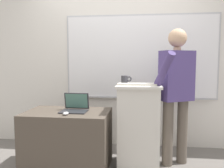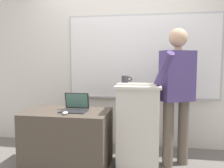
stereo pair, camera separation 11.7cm
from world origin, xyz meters
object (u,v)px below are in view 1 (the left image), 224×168
side_desk (68,139)px  computer_mouse_by_laptop (66,113)px  person_presenter (176,88)px  laptop (75,106)px  coffee_mug (125,79)px  wireless_keyboard (137,84)px  lectern_podium (139,126)px

side_desk → computer_mouse_by_laptop: (0.04, -0.18, 0.36)m
person_presenter → laptop: size_ratio=5.43×
computer_mouse_by_laptop → coffee_mug: bearing=39.5°
computer_mouse_by_laptop → coffee_mug: (0.62, 0.51, 0.35)m
wireless_keyboard → coffee_mug: (-0.16, 0.26, 0.04)m
lectern_podium → person_presenter: size_ratio=0.60×
lectern_podium → side_desk: lectern_podium is taller
side_desk → person_presenter: person_presenter is taller
computer_mouse_by_laptop → person_presenter: bearing=19.0°
person_presenter → laptop: 1.25m
side_desk → laptop: bearing=22.9°
lectern_podium → side_desk: size_ratio=1.01×
lectern_podium → person_presenter: bearing=14.2°
wireless_keyboard → laptop: bearing=-177.5°
laptop → computer_mouse_by_laptop: size_ratio=3.08×
side_desk → lectern_podium: bearing=9.1°
side_desk → person_presenter: size_ratio=0.60×
side_desk → coffee_mug: size_ratio=7.30×
coffee_mug → computer_mouse_by_laptop: bearing=-140.5°
computer_mouse_by_laptop → coffee_mug: 0.88m
person_presenter → computer_mouse_by_laptop: size_ratio=16.74×
lectern_podium → laptop: lectern_podium is taller
coffee_mug → wireless_keyboard: bearing=-58.7°
computer_mouse_by_laptop → wireless_keyboard: bearing=17.8°
lectern_podium → wireless_keyboard: (-0.02, -0.07, 0.51)m
laptop → wireless_keyboard: size_ratio=0.68×
laptop → computer_mouse_by_laptop: 0.23m
laptop → coffee_mug: bearing=27.1°
laptop → coffee_mug: size_ratio=2.25×
side_desk → person_presenter: bearing=10.9°
side_desk → laptop: 0.41m
person_presenter → laptop: bearing=162.6°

